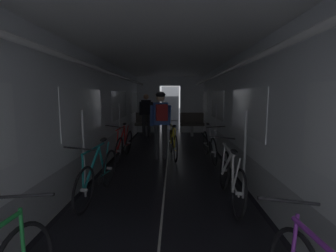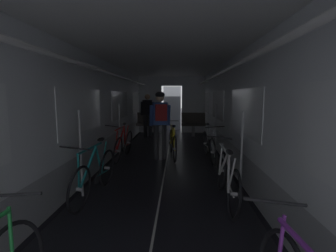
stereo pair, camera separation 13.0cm
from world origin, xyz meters
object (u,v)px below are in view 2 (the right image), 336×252
object	(u,v)px
bicycle_teal	(95,174)
bicycle_red	(123,144)
bench_seat_far_left	(149,122)
bicycle_silver	(209,145)
bicycle_white	(227,178)
person_cyclist_aisle	(160,118)
person_standing_near_bench	(148,113)
bicycle_yellow_in_aisle	(173,143)
bench_seat_far_right	(193,122)

from	to	relation	value
bicycle_teal	bicycle_red	xyz separation A→B (m)	(-0.08, 2.37, -0.00)
bench_seat_far_left	bicycle_silver	xyz separation A→B (m)	(1.97, -3.67, -0.18)
bicycle_white	person_cyclist_aisle	xyz separation A→B (m)	(-1.20, 2.43, 0.69)
bicycle_white	person_cyclist_aisle	world-z (taller)	person_cyclist_aisle
bicycle_white	bicycle_silver	size ratio (longest dim) A/B	1.00
bicycle_silver	person_standing_near_bench	size ratio (longest dim) A/B	1.00
bicycle_teal	bicycle_silver	bearing A→B (deg)	47.96
person_cyclist_aisle	bicycle_yellow_in_aisle	size ratio (longest dim) A/B	1.03
bicycle_teal	bicycle_red	size ratio (longest dim) A/B	1.00
bicycle_teal	bicycle_red	distance (m)	2.37
bench_seat_far_left	bench_seat_far_right	bearing A→B (deg)	0.00
bicycle_teal	bicycle_yellow_in_aisle	xyz separation A→B (m)	(1.19, 2.62, 0.00)
bench_seat_far_right	bicycle_red	size ratio (longest dim) A/B	0.58
bicycle_yellow_in_aisle	bench_seat_far_right	bearing A→B (deg)	77.51
bicycle_teal	bicycle_yellow_in_aisle	distance (m)	2.87
bicycle_teal	bicycle_silver	distance (m)	3.14
bicycle_yellow_in_aisle	bicycle_silver	bearing A→B (deg)	-17.08
person_cyclist_aisle	bicycle_silver	bearing A→B (deg)	-0.83
bicycle_teal	person_standing_near_bench	xyz separation A→B (m)	(0.14, 5.63, 0.59)
bicycle_teal	person_standing_near_bench	world-z (taller)	person_standing_near_bench
bench_seat_far_left	person_standing_near_bench	size ratio (longest dim) A/B	0.58
bench_seat_far_left	bicycle_yellow_in_aisle	distance (m)	3.56
bench_seat_far_left	bicycle_white	xyz separation A→B (m)	(1.94, -6.09, -0.19)
bicycle_red	person_standing_near_bench	world-z (taller)	person_standing_near_bench
bench_seat_far_right	bicycle_red	bearing A→B (deg)	-119.02
bench_seat_far_right	person_standing_near_bench	world-z (taller)	person_standing_near_bench
bicycle_white	bicycle_teal	world-z (taller)	bicycle_white
bicycle_white	bicycle_silver	world-z (taller)	bicycle_white
bicycle_teal	person_cyclist_aisle	distance (m)	2.60
person_cyclist_aisle	person_standing_near_bench	world-z (taller)	person_cyclist_aisle
bicycle_yellow_in_aisle	person_standing_near_bench	distance (m)	3.25
bench_seat_far_right	bicycle_white	size ratio (longest dim) A/B	0.58
bicycle_teal	bench_seat_far_right	bearing A→B (deg)	72.12
bicycle_silver	bicycle_red	size ratio (longest dim) A/B	1.00
bench_seat_far_left	bicycle_silver	bearing A→B (deg)	-61.84
bicycle_white	person_standing_near_bench	size ratio (longest dim) A/B	1.00
bench_seat_far_left	person_standing_near_bench	bearing A→B (deg)	-89.59
bicycle_silver	person_cyclist_aisle	world-z (taller)	person_cyclist_aisle
bench_seat_far_right	person_cyclist_aisle	size ratio (longest dim) A/B	0.57
bicycle_silver	bicycle_yellow_in_aisle	bearing A→B (deg)	162.92
bench_seat_far_right	bicycle_white	distance (m)	6.09
bicycle_silver	person_cyclist_aisle	xyz separation A→B (m)	(-1.23, 0.02, 0.69)
bench_seat_far_left	person_cyclist_aisle	size ratio (longest dim) A/B	0.57
bench_seat_far_right	person_cyclist_aisle	bearing A→B (deg)	-106.20
bicycle_silver	bicycle_red	distance (m)	2.18
bicycle_silver	bicycle_white	bearing A→B (deg)	-90.70
bicycle_silver	person_cyclist_aisle	size ratio (longest dim) A/B	0.98
bench_seat_far_left	bicycle_red	world-z (taller)	same
bicycle_white	bicycle_red	xyz separation A→B (m)	(-2.15, 2.45, -0.00)
bench_seat_far_left	bicycle_white	size ratio (longest dim) A/B	0.58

